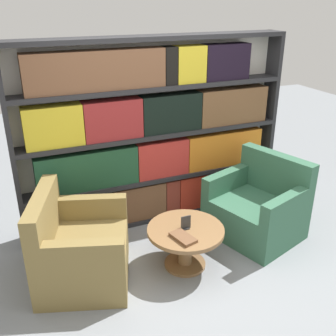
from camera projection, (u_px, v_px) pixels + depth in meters
ground_plane at (204, 277)px, 3.85m from camera, size 14.00×14.00×0.00m
bookshelf at (152, 137)px, 4.51m from camera, size 3.14×0.30×2.15m
armchair_left at (79, 250)px, 3.73m from camera, size 1.06×1.13×0.91m
armchair_right at (257, 209)px, 4.45m from camera, size 1.06×1.13×0.91m
coffee_table at (185, 239)px, 3.90m from camera, size 0.76×0.76×0.43m
table_sign at (186, 223)px, 3.83m from camera, size 0.10×0.06×0.14m
stray_book at (183, 238)px, 3.68m from camera, size 0.20×0.29×0.03m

